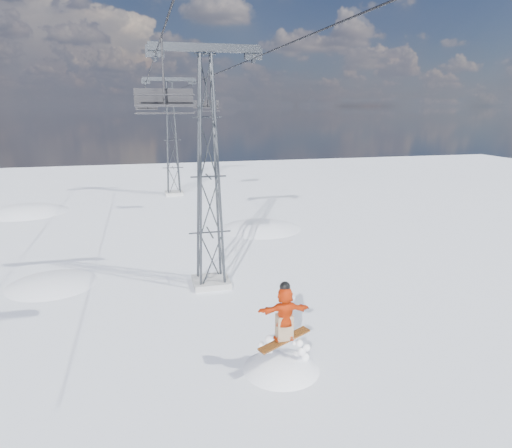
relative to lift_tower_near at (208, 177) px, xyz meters
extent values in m
plane|color=white|center=(-0.80, -8.00, -5.47)|extent=(120.00, 120.00, 0.00)
sphere|color=white|center=(-7.80, 2.00, -13.12)|extent=(16.00, 16.00, 16.00)
sphere|color=white|center=(5.20, 10.00, -14.97)|extent=(20.00, 20.00, 20.00)
sphere|color=white|center=(-12.80, 20.00, -15.87)|extent=(22.00, 22.00, 22.00)
cube|color=#999999|center=(0.00, 0.00, -5.32)|extent=(1.80, 1.80, 0.30)
cube|color=#313439|center=(0.00, 0.00, 5.78)|extent=(5.00, 0.35, 0.35)
cube|color=#313439|center=(-2.20, 0.00, 5.58)|extent=(0.80, 0.25, 0.50)
cube|color=#313439|center=(2.20, 0.00, 5.58)|extent=(0.80, 0.25, 0.50)
cube|color=#999999|center=(0.00, 25.00, -5.32)|extent=(1.80, 1.80, 0.30)
cube|color=#313439|center=(0.00, 25.00, 5.78)|extent=(5.00, 0.35, 0.35)
cube|color=#313439|center=(-2.20, 25.00, 5.58)|extent=(0.80, 0.25, 0.50)
cube|color=#313439|center=(2.20, 25.00, 5.58)|extent=(0.80, 0.25, 0.50)
cylinder|color=black|center=(-2.20, 11.50, 5.38)|extent=(0.06, 51.00, 0.06)
cylinder|color=black|center=(2.20, 11.50, 5.38)|extent=(0.06, 51.00, 0.06)
sphere|color=white|center=(1.18, -8.16, -7.22)|extent=(4.40, 4.40, 4.40)
cube|color=#9E5115|center=(1.18, -8.46, -4.20)|extent=(1.93, 0.98, 0.33)
imported|color=red|center=(1.18, -8.46, -3.25)|extent=(1.76, 0.65, 1.86)
cube|color=#8C7356|center=(1.18, -8.46, -3.76)|extent=(0.54, 0.43, 0.86)
sphere|color=black|center=(1.18, -8.46, -2.34)|extent=(0.35, 0.35, 0.35)
cylinder|color=black|center=(-2.20, -5.88, 4.33)|extent=(0.08, 0.08, 2.10)
cube|color=black|center=(-2.20, -5.88, 3.28)|extent=(1.91, 0.43, 0.08)
cube|color=black|center=(-2.20, -5.67, 3.57)|extent=(1.91, 0.06, 0.52)
cylinder|color=black|center=(-2.20, -6.12, 3.05)|extent=(1.91, 0.06, 0.06)
cylinder|color=black|center=(-2.20, -6.16, 3.62)|extent=(1.91, 0.05, 0.05)
cylinder|color=black|center=(2.20, 15.43, 4.26)|extent=(0.08, 0.08, 2.24)
cube|color=black|center=(2.20, 15.43, 3.15)|extent=(2.03, 0.46, 0.08)
cube|color=black|center=(2.20, 15.65, 3.45)|extent=(2.03, 0.06, 0.56)
cylinder|color=black|center=(2.20, 15.18, 2.89)|extent=(2.03, 0.06, 0.06)
cylinder|color=black|center=(2.20, 15.13, 3.50)|extent=(2.03, 0.05, 0.05)
cylinder|color=black|center=(-2.20, 27.00, 4.17)|extent=(0.09, 0.09, 2.42)
cube|color=black|center=(-2.20, 27.00, 2.96)|extent=(2.20, 0.50, 0.09)
cube|color=black|center=(-2.20, 27.25, 3.29)|extent=(2.20, 0.07, 0.61)
cylinder|color=black|center=(-2.20, 26.73, 2.68)|extent=(2.20, 0.07, 0.07)
cylinder|color=black|center=(-2.20, 26.67, 3.35)|extent=(2.20, 0.06, 0.06)
camera|label=1|loc=(-3.04, -21.42, 3.27)|focal=32.00mm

